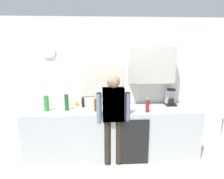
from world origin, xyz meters
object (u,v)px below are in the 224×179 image
Objects in this scene: cup_yellow_cup at (76,104)px; person_guest at (113,113)px; bottle_olive_oil at (107,104)px; dish_soap at (147,102)px; bottle_clear_soda at (46,103)px; person_at_sink at (113,113)px; bottle_amber_beer at (96,105)px; bottle_red_vinegar at (147,106)px; bottle_dark_sauce at (83,103)px; coffee_maker at (170,98)px; bottle_green_wine at (67,102)px.

person_guest is (0.69, -0.53, -0.01)m from cup_yellow_cup.
bottle_olive_oil is 1.39× the size of dish_soap.
person_at_sink is at bearing -13.10° from bottle_clear_soda.
person_guest reaches higher than bottle_amber_beer.
bottle_dark_sauce is (-1.15, 0.37, -0.02)m from bottle_red_vinegar.
coffee_maker is 1.31m from bottle_olive_oil.
bottle_clear_soda is at bearing -173.94° from coffee_maker.
person_guest reaches higher than dish_soap.
bottle_red_vinegar is 2.59× the size of cup_yellow_cup.
bottle_green_wine is at bearing -172.08° from dish_soap.
bottle_olive_oil is 0.16× the size of person_guest.
bottle_dark_sauce is at bearing 33.02° from bottle_green_wine.
bottle_dark_sauce is 0.72m from person_guest.
bottle_red_vinegar is 0.88× the size of bottle_olive_oil.
bottle_red_vinegar is at bearing -6.60° from bottle_amber_beer.
coffee_maker reaches higher than dish_soap.
person_at_sink is at bearing -63.54° from bottle_olive_oil.
bottle_olive_oil is 0.89× the size of bottle_clear_soda.
bottle_clear_soda is 3.29× the size of cup_yellow_cup.
coffee_maker is 1.18× the size of bottle_clear_soda.
bottle_dark_sauce and dish_soap have the same top height.
person_guest is at bearing -13.10° from bottle_clear_soda.
coffee_maker is 1.50m from bottle_amber_beer.
bottle_green_wine is 1.67× the size of dish_soap.
bottle_green_wine reaches higher than bottle_red_vinegar.
bottle_green_wine is 0.53m from bottle_amber_beer.
bottle_red_vinegar is at bearing -4.08° from person_at_sink.
bottle_clear_soda reaches higher than bottle_amber_beer.
person_guest is (1.18, -0.27, -0.11)m from bottle_clear_soda.
coffee_maker is 3.88× the size of cup_yellow_cup.
bottle_dark_sauce is at bearing 149.77° from bottle_olive_oil.
cup_yellow_cup is 0.05× the size of person_guest.
person_at_sink and person_guest have the same top height.
bottle_green_wine is 3.53× the size of cup_yellow_cup.
bottle_clear_soda is 0.17× the size of person_guest.
bottle_green_wine is at bearing 172.60° from bottle_red_vinegar.
bottle_amber_beer is 0.14× the size of person_guest.
bottle_olive_oil is at bearing -6.37° from bottle_green_wine.
bottle_green_wine is 0.30m from cup_yellow_cup.
dish_soap is (1.88, 0.22, -0.06)m from bottle_clear_soda.
bottle_red_vinegar is 0.14× the size of person_guest.
person_at_sink reaches higher than bottle_red_vinegar.
bottle_dark_sauce is 1.25m from dish_soap.
bottle_red_vinegar is 0.73× the size of bottle_green_wine.
bottle_green_wine is at bearing -120.11° from cup_yellow_cup.
bottle_green_wine reaches higher than bottle_olive_oil.
bottle_green_wine is 0.19× the size of person_at_sink.
bottle_green_wine reaches higher than bottle_amber_beer.
bottle_red_vinegar reaches higher than cup_yellow_cup.
bottle_amber_beer is 1.28× the size of dish_soap.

